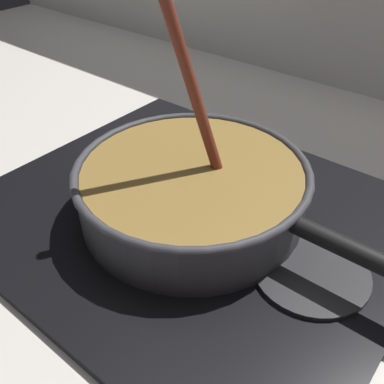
% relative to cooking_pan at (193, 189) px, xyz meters
% --- Properties ---
extents(ground, '(2.40, 1.60, 0.04)m').
position_rel_cooking_pan_xyz_m(ground, '(0.04, -0.24, -0.07)').
color(ground, beige).
extents(hob_plate, '(0.56, 0.48, 0.01)m').
position_rel_cooking_pan_xyz_m(hob_plate, '(-0.00, -0.00, -0.05)').
color(hob_plate, black).
rests_on(hob_plate, ground).
extents(burner_ring, '(0.19, 0.19, 0.01)m').
position_rel_cooking_pan_xyz_m(burner_ring, '(-0.00, -0.00, -0.04)').
color(burner_ring, '#592D0C').
rests_on(burner_ring, hob_plate).
extents(spare_burner, '(0.13, 0.13, 0.01)m').
position_rel_cooking_pan_xyz_m(spare_burner, '(0.18, -0.00, -0.04)').
color(spare_burner, '#262628').
rests_on(spare_burner, hob_plate).
extents(cooking_pan, '(0.47, 0.30, 0.32)m').
position_rel_cooking_pan_xyz_m(cooking_pan, '(0.00, 0.00, 0.00)').
color(cooking_pan, '#38383D').
rests_on(cooking_pan, hob_plate).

